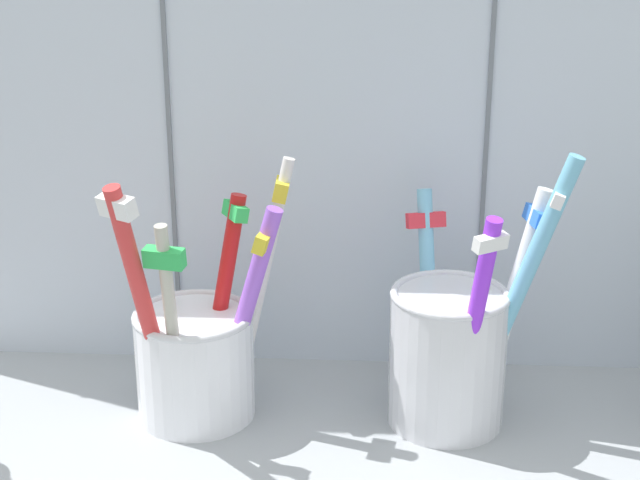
{
  "coord_description": "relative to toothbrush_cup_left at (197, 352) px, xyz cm",
  "views": [
    {
      "loc": [
        3.19,
        -53.39,
        35.02
      ],
      "look_at": [
        0.0,
        2.96,
        14.28
      ],
      "focal_mm": 55.28,
      "sensor_mm": 36.0,
      "label": 1
    }
  ],
  "objects": [
    {
      "name": "counter_slab",
      "position": [
        7.91,
        -2.82,
        -5.51
      ],
      "size": [
        64.0,
        22.0,
        2.0
      ],
      "primitive_type": "cube",
      "color": "#9EA3A8",
      "rests_on": "ground"
    },
    {
      "name": "toothbrush_cup_left",
      "position": [
        0.0,
        0.0,
        0.0
      ],
      "size": [
        10.9,
        9.44,
        17.03
      ],
      "color": "white",
      "rests_on": "counter_slab"
    },
    {
      "name": "tile_wall_back",
      "position": [
        7.91,
        9.18,
        16.0
      ],
      "size": [
        64.0,
        2.2,
        45.0
      ],
      "color": "silver",
      "rests_on": "ground"
    },
    {
      "name": "toothbrush_cup_right",
      "position": [
        16.27,
        0.13,
        0.65
      ],
      "size": [
        11.06,
        10.87,
        18.28
      ],
      "color": "silver",
      "rests_on": "counter_slab"
    }
  ]
}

